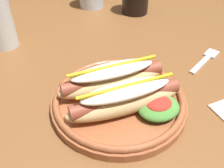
# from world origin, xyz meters

# --- Properties ---
(dining_table) EXTENTS (1.16, 1.04, 0.74)m
(dining_table) POSITION_xyz_m (0.00, 0.00, 0.64)
(dining_table) COLOR brown
(dining_table) RESTS_ON ground_plane
(hot_dog_plate) EXTENTS (0.25, 0.25, 0.08)m
(hot_dog_plate) POSITION_xyz_m (-0.06, -0.16, 0.77)
(hot_dog_plate) COLOR #9E5633
(hot_dog_plate) RESTS_ON dining_table
(fork) EXTENTS (0.12, 0.07, 0.00)m
(fork) POSITION_xyz_m (0.19, -0.11, 0.74)
(fork) COLOR silver
(fork) RESTS_ON dining_table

